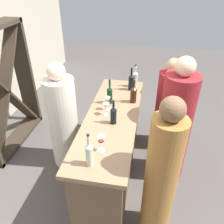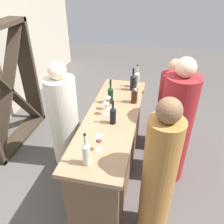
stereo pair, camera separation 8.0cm
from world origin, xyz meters
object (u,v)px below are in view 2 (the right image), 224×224
(wine_rack, at_px, (7,89))
(wine_bottle_second_right_amber_brown, at_px, (134,94))
(person_left_guest, at_px, (175,129))
(wine_glass_near_left, at_px, (99,141))
(wine_glass_near_right, at_px, (108,101))
(wine_bottle_rightmost_near_black, at_px, (133,82))
(wine_bottle_center_dark_green, at_px, (111,94))
(person_server_behind, at_px, (64,121))
(person_right_guest, at_px, (169,110))
(person_center_guest, at_px, (158,180))
(wine_bottle_leftmost_clear_pale, at_px, (86,153))
(wine_bottle_far_right_clear_pale, at_px, (137,79))
(wine_bottle_second_left_near_black, at_px, (113,115))
(wine_glass_near_center, at_px, (106,107))

(wine_rack, height_order, wine_bottle_second_right_amber_brown, wine_rack)
(person_left_guest, bearing_deg, wine_glass_near_left, 57.55)
(wine_rack, distance_m, wine_glass_near_right, 1.60)
(wine_bottle_rightmost_near_black, bearing_deg, wine_bottle_center_dark_green, 152.05)
(wine_glass_near_left, bearing_deg, person_server_behind, 44.44)
(person_right_guest, bearing_deg, wine_glass_near_right, 34.64)
(person_center_guest, bearing_deg, wine_glass_near_right, -36.15)
(wine_bottle_leftmost_clear_pale, relative_size, wine_bottle_far_right_clear_pale, 1.01)
(person_server_behind, bearing_deg, wine_rack, 172.37)
(person_center_guest, bearing_deg, person_right_guest, -78.25)
(wine_glass_near_right, bearing_deg, person_center_guest, -142.10)
(wine_glass_near_right, bearing_deg, wine_bottle_second_right_amber_brown, -50.70)
(wine_bottle_second_left_near_black, height_order, wine_bottle_second_right_amber_brown, wine_bottle_second_right_amber_brown)
(wine_bottle_second_left_near_black, relative_size, person_right_guest, 0.21)
(wine_bottle_second_right_amber_brown, relative_size, wine_bottle_far_right_clear_pale, 0.92)
(person_center_guest, bearing_deg, wine_glass_near_center, -32.18)
(wine_rack, height_order, wine_bottle_center_dark_green, wine_rack)
(wine_bottle_second_left_near_black, relative_size, person_server_behind, 0.20)
(wine_bottle_rightmost_near_black, height_order, person_center_guest, person_center_guest)
(wine_rack, distance_m, wine_glass_near_center, 1.62)
(wine_glass_near_center, bearing_deg, wine_glass_near_right, 2.09)
(wine_bottle_rightmost_near_black, bearing_deg, wine_bottle_far_right_clear_pale, -20.11)
(wine_bottle_second_left_near_black, bearing_deg, wine_bottle_leftmost_clear_pale, 171.89)
(wine_bottle_leftmost_clear_pale, bearing_deg, person_right_guest, -26.39)
(wine_rack, bearing_deg, wine_bottle_leftmost_clear_pale, -126.39)
(wine_bottle_second_right_amber_brown, height_order, person_right_guest, person_right_guest)
(person_left_guest, bearing_deg, wine_glass_near_right, 11.81)
(wine_bottle_center_dark_green, relative_size, person_server_behind, 0.22)
(wine_bottle_leftmost_clear_pale, bearing_deg, wine_glass_near_center, 1.45)
(person_left_guest, bearing_deg, person_server_behind, 14.85)
(wine_bottle_leftmost_clear_pale, height_order, person_center_guest, person_center_guest)
(wine_bottle_far_right_clear_pale, xyz_separation_m, person_server_behind, (-0.76, 0.85, -0.35))
(wine_bottle_second_left_near_black, height_order, wine_glass_near_right, wine_bottle_second_left_near_black)
(wine_bottle_second_right_amber_brown, bearing_deg, wine_bottle_second_left_near_black, 161.67)
(person_left_guest, relative_size, person_right_guest, 1.16)
(wine_bottle_second_right_amber_brown, relative_size, person_server_behind, 0.21)
(wine_bottle_leftmost_clear_pale, relative_size, person_server_behind, 0.23)
(wine_bottle_center_dark_green, distance_m, wine_glass_near_center, 0.28)
(person_center_guest, bearing_deg, wine_bottle_second_right_amber_brown, -55.02)
(wine_glass_near_right, bearing_deg, wine_bottle_rightmost_near_black, -20.78)
(person_left_guest, distance_m, person_center_guest, 0.85)
(wine_bottle_leftmost_clear_pale, distance_m, wine_glass_near_center, 0.83)
(wine_bottle_center_dark_green, height_order, wine_glass_near_center, wine_bottle_center_dark_green)
(wine_bottle_center_dark_green, xyz_separation_m, person_server_behind, (-0.22, 0.58, -0.35))
(wine_bottle_rightmost_near_black, relative_size, wine_glass_near_right, 1.92)
(wine_rack, xyz_separation_m, wine_bottle_second_left_near_black, (-0.51, -1.69, 0.12))
(wine_bottle_center_dark_green, distance_m, person_server_behind, 0.71)
(wine_rack, distance_m, wine_bottle_second_left_near_black, 1.77)
(wine_rack, distance_m, wine_bottle_second_right_amber_brown, 1.87)
(wine_bottle_rightmost_near_black, height_order, wine_bottle_far_right_clear_pale, wine_bottle_far_right_clear_pale)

